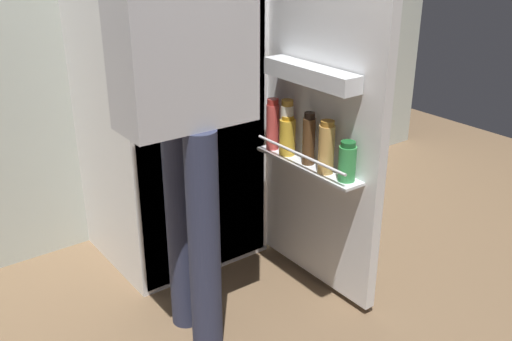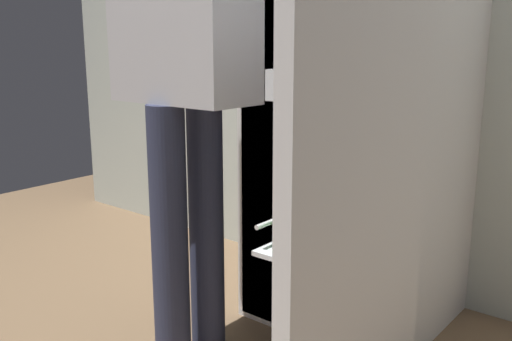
% 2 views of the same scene
% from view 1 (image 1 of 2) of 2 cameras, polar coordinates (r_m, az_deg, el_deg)
% --- Properties ---
extents(ground_plane, '(5.74, 5.74, 0.00)m').
position_cam_1_polar(ground_plane, '(2.66, -1.60, -12.22)').
color(ground_plane, brown).
extents(refrigerator, '(0.74, 1.31, 1.74)m').
position_cam_1_polar(refrigerator, '(2.70, -7.67, 8.64)').
color(refrigerator, white).
rests_on(refrigerator, ground_plane).
extents(person, '(0.57, 0.81, 1.78)m').
position_cam_1_polar(person, '(2.01, -6.76, 9.93)').
color(person, '#2D334C').
rests_on(person, ground_plane).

